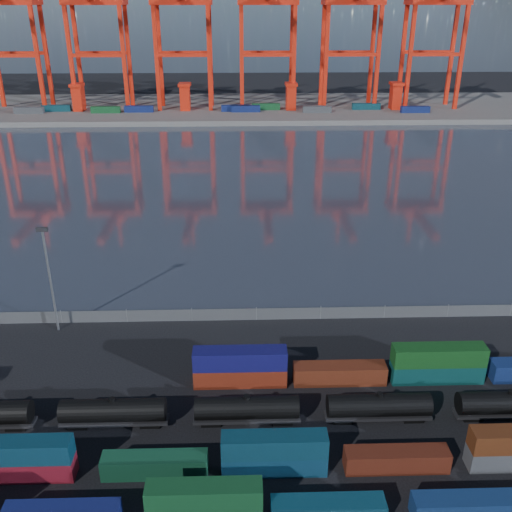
{
  "coord_description": "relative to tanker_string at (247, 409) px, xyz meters",
  "views": [
    {
      "loc": [
        -2.37,
        -48.68,
        45.7
      ],
      "look_at": [
        0.0,
        30.0,
        10.0
      ],
      "focal_mm": 40.0,
      "sensor_mm": 36.0,
      "label": 1
    }
  ],
  "objects": [
    {
      "name": "ground",
      "position": [
        1.84,
        -4.51,
        -1.94
      ],
      "size": [
        700.0,
        700.0,
        0.0
      ],
      "primitive_type": "plane",
      "color": "black",
      "rests_on": "ground"
    },
    {
      "name": "harbor_water",
      "position": [
        1.84,
        100.49,
        -1.93
      ],
      "size": [
        700.0,
        700.0,
        0.0
      ],
      "primitive_type": "plane",
      "color": "#2B323F",
      "rests_on": "ground"
    },
    {
      "name": "far_quay",
      "position": [
        1.84,
        205.49,
        -0.94
      ],
      "size": [
        700.0,
        70.0,
        2.0
      ],
      "primitive_type": "cube",
      "color": "#514F4C",
      "rests_on": "ground"
    },
    {
      "name": "container_row_south",
      "position": [
        -10.97,
        -13.97,
        -0.25
      ],
      "size": [
        139.05,
        2.22,
        4.73
      ],
      "color": "#383A3D",
      "rests_on": "ground"
    },
    {
      "name": "container_row_mid",
      "position": [
        13.15,
        -7.68,
        0.05
      ],
      "size": [
        127.8,
        2.25,
        4.79
      ],
      "color": "navy",
      "rests_on": "ground"
    },
    {
      "name": "container_row_north",
      "position": [
        0.29,
        7.44,
        -0.13
      ],
      "size": [
        141.26,
        2.43,
        5.18
      ],
      "color": "navy",
      "rests_on": "ground"
    },
    {
      "name": "tanker_string",
      "position": [
        0.0,
        0.0,
        0.0
      ],
      "size": [
        105.59,
        2.7,
        3.87
      ],
      "color": "black",
      "rests_on": "ground"
    },
    {
      "name": "waterfront_fence",
      "position": [
        1.84,
        23.49,
        -0.94
      ],
      "size": [
        160.12,
        0.12,
        2.2
      ],
      "color": "#595B5E",
      "rests_on": "ground"
    },
    {
      "name": "yard_light_mast",
      "position": [
        -28.16,
        21.49,
        7.36
      ],
      "size": [
        1.6,
        0.4,
        16.6
      ],
      "color": "slate",
      "rests_on": "ground"
    },
    {
      "name": "gantry_cranes",
      "position": [
        -5.66,
        198.8,
        37.23
      ],
      "size": [
        199.58,
        47.19,
        63.9
      ],
      "color": "red",
      "rests_on": "ground"
    },
    {
      "name": "quay_containers",
      "position": [
        -9.15,
        190.95,
        1.36
      ],
      "size": [
        172.58,
        10.99,
        2.6
      ],
      "color": "navy",
      "rests_on": "far_quay"
    },
    {
      "name": "straddle_carriers",
      "position": [
        -0.66,
        195.49,
        5.88
      ],
      "size": [
        140.0,
        7.0,
        11.1
      ],
      "color": "red",
      "rests_on": "far_quay"
    }
  ]
}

